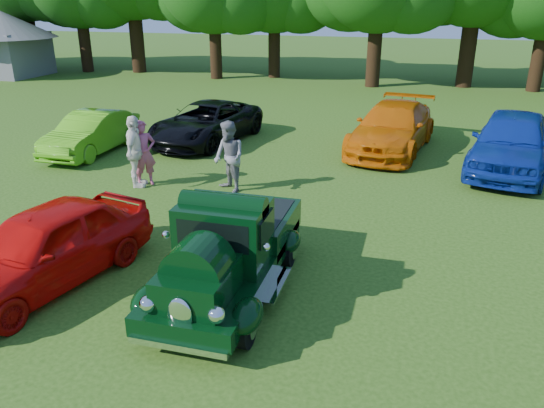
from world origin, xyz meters
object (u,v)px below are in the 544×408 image
(hero_pickup, at_px, (229,251))
(spectator_grey, at_px, (229,157))
(back_car_orange, at_px, (392,128))
(spectator_white, at_px, (135,152))
(gazebo, at_px, (3,36))
(back_car_blue, at_px, (511,142))
(spectator_pink, at_px, (144,153))
(back_car_black, at_px, (206,123))
(back_car_lime, at_px, (91,133))
(red_convertible, at_px, (45,247))

(hero_pickup, distance_m, spectator_grey, 4.95)
(back_car_orange, bearing_deg, spectator_white, -130.00)
(back_car_orange, distance_m, gazebo, 26.77)
(back_car_blue, xyz_separation_m, gazebo, (-27.69, 12.47, 1.54))
(back_car_orange, relative_size, spectator_pink, 2.99)
(back_car_blue, relative_size, spectator_white, 2.65)
(back_car_blue, xyz_separation_m, spectator_grey, (-7.17, -3.76, 0.06))
(back_car_black, bearing_deg, back_car_orange, 15.51)
(back_car_lime, height_order, spectator_grey, spectator_grey)
(back_car_black, distance_m, spectator_white, 4.78)
(hero_pickup, distance_m, spectator_white, 6.04)
(back_car_blue, height_order, spectator_pink, spectator_pink)
(red_convertible, height_order, back_car_black, red_convertible)
(back_car_orange, bearing_deg, spectator_pink, -130.41)
(hero_pickup, xyz_separation_m, gazebo, (-22.19, 20.88, 1.67))
(back_car_lime, distance_m, back_car_black, 3.77)
(back_car_lime, distance_m, spectator_white, 3.93)
(hero_pickup, relative_size, spectator_grey, 2.34)
(back_car_black, xyz_separation_m, gazebo, (-18.06, 11.75, 1.73))
(back_car_black, height_order, gazebo, gazebo)
(back_car_blue, xyz_separation_m, spectator_pink, (-9.53, -3.86, 0.01))
(hero_pickup, height_order, back_car_lime, hero_pickup)
(hero_pickup, distance_m, back_car_lime, 9.94)
(red_convertible, xyz_separation_m, back_car_blue, (8.67, 9.04, 0.16))
(spectator_white, bearing_deg, spectator_pink, -52.46)
(spectator_pink, height_order, spectator_white, spectator_white)
(back_car_lime, relative_size, back_car_black, 0.81)
(red_convertible, xyz_separation_m, spectator_pink, (-0.86, 5.19, 0.17))
(back_car_blue, relative_size, spectator_grey, 2.75)
(back_car_orange, distance_m, back_car_blue, 3.65)
(red_convertible, bearing_deg, spectator_pink, 112.55)
(gazebo, bearing_deg, hero_pickup, -43.27)
(back_car_lime, distance_m, spectator_grey, 5.94)
(back_car_lime, xyz_separation_m, spectator_pink, (3.13, -2.33, 0.22))
(red_convertible, height_order, back_car_orange, back_car_orange)
(back_car_blue, relative_size, spectator_pink, 2.90)
(hero_pickup, bearing_deg, red_convertible, -168.86)
(back_car_lime, distance_m, back_car_blue, 12.76)
(spectator_grey, bearing_deg, hero_pickup, -29.74)
(spectator_white, bearing_deg, spectator_grey, -100.00)
(spectator_pink, relative_size, spectator_grey, 0.95)
(spectator_pink, height_order, gazebo, gazebo)
(back_car_black, xyz_separation_m, spectator_grey, (2.45, -4.48, 0.24))
(spectator_grey, bearing_deg, spectator_white, -132.80)
(gazebo, bearing_deg, back_car_orange, -24.62)
(spectator_pink, bearing_deg, hero_pickup, -90.07)
(back_car_lime, height_order, back_car_blue, back_car_blue)
(spectator_pink, relative_size, spectator_white, 0.91)
(back_car_black, distance_m, back_car_orange, 6.26)
(hero_pickup, bearing_deg, gazebo, 136.73)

